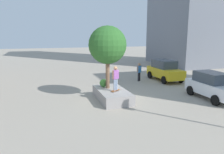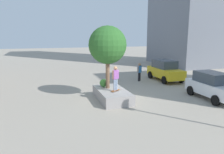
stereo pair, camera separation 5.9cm
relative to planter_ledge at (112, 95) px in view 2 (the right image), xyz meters
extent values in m
plane|color=#9E9384|center=(-0.31, 0.24, -0.36)|extent=(120.00, 120.00, 0.00)
cube|color=gray|center=(0.00, 0.00, 0.00)|extent=(3.69, 1.90, 0.72)
cylinder|color=brown|center=(-0.57, -0.14, 1.52)|extent=(0.28, 0.28, 2.31)
sphere|color=#2D6628|center=(-0.57, -0.14, 3.39)|extent=(2.61, 2.61, 2.61)
sphere|color=#3D7A33|center=(-1.01, -0.32, 0.65)|extent=(0.58, 0.58, 0.58)
cube|color=brown|center=(0.41, 0.11, 0.42)|extent=(0.62, 0.78, 0.02)
sphere|color=beige|center=(0.20, 0.28, 0.39)|extent=(0.06, 0.06, 0.06)
sphere|color=beige|center=(0.34, 0.37, 0.39)|extent=(0.06, 0.06, 0.06)
sphere|color=beige|center=(0.49, -0.15, 0.39)|extent=(0.06, 0.06, 0.06)
sphere|color=beige|center=(0.63, -0.05, 0.39)|extent=(0.06, 0.06, 0.06)
cylinder|color=#8C9EB7|center=(0.45, 0.03, 0.81)|extent=(0.14, 0.14, 0.77)
cylinder|color=#8C9EB7|center=(0.38, 0.20, 0.81)|extent=(0.14, 0.14, 0.77)
cube|color=#8C4C99|center=(0.41, 0.11, 1.50)|extent=(0.35, 0.47, 0.60)
cylinder|color=#9E7251|center=(0.51, -0.09, 1.51)|extent=(0.09, 0.09, 0.57)
cylinder|color=#9E7251|center=(0.32, 0.32, 1.51)|extent=(0.09, 0.09, 0.57)
sphere|color=#9E7251|center=(0.41, 0.11, 1.92)|extent=(0.25, 0.25, 0.25)
cube|color=gold|center=(-4.60, 6.91, 0.43)|extent=(4.28, 1.81, 0.85)
cube|color=#38424C|center=(-4.81, 6.91, 1.24)|extent=(2.40, 1.59, 0.77)
cylinder|color=black|center=(-3.24, 7.81, 0.00)|extent=(0.73, 0.22, 0.73)
cylinder|color=black|center=(-3.23, 6.02, 0.00)|extent=(0.73, 0.22, 0.73)
cylinder|color=black|center=(-5.97, 7.80, 0.00)|extent=(0.73, 0.22, 0.73)
cylinder|color=black|center=(-5.96, 6.00, 0.00)|extent=(0.73, 0.22, 0.73)
cube|color=white|center=(1.87, 6.78, 0.38)|extent=(4.05, 1.76, 0.80)
cube|color=#38424C|center=(1.67, 6.79, 1.15)|extent=(2.28, 1.53, 0.72)
cylinder|color=black|center=(3.14, 5.91, -0.02)|extent=(0.69, 0.21, 0.68)
cylinder|color=black|center=(0.61, 7.65, -0.02)|extent=(0.69, 0.21, 0.68)
cylinder|color=black|center=(0.57, 5.96, -0.02)|extent=(0.69, 0.21, 0.68)
cylinder|color=black|center=(-5.04, 4.29, 0.06)|extent=(0.15, 0.15, 0.83)
cylinder|color=black|center=(-5.15, 4.46, 0.06)|extent=(0.15, 0.15, 0.83)
cube|color=#2D6BB2|center=(-5.10, 4.37, 0.80)|extent=(0.42, 0.50, 0.65)
cylinder|color=#9E7251|center=(-4.96, 4.17, 0.82)|extent=(0.10, 0.10, 0.61)
cylinder|color=#9E7251|center=(-5.23, 4.58, 0.82)|extent=(0.10, 0.10, 0.61)
sphere|color=#9E7251|center=(-5.10, 4.37, 1.26)|extent=(0.27, 0.27, 0.27)
camera|label=1|loc=(13.77, -4.40, 4.12)|focal=34.88mm
camera|label=2|loc=(13.79, -4.34, 4.12)|focal=34.88mm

